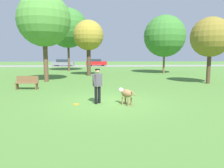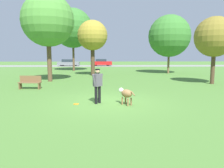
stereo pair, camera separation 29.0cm
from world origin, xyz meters
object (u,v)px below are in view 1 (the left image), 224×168
at_px(dog, 126,94).
at_px(tree_mid_center, 88,36).
at_px(frisbee, 76,104).
at_px(park_bench, 27,82).
at_px(person, 98,83).
at_px(tree_far_left, 68,28).
at_px(parked_car_red, 96,63).
at_px(tree_near_left, 44,20).
at_px(tree_far_right, 165,36).
at_px(tree_near_right, 210,37).
at_px(parked_car_grey, 63,63).

height_order(dog, tree_mid_center, tree_mid_center).
height_order(frisbee, park_bench, park_bench).
distance_m(person, dog, 1.34).
bearing_deg(tree_far_left, tree_mid_center, -66.72).
bearing_deg(person, parked_car_red, 42.58).
xyz_separation_m(dog, park_bench, (-5.69, 4.64, -0.04)).
bearing_deg(person, tree_near_left, 68.73).
distance_m(person, tree_near_left, 10.08).
relative_size(tree_far_right, tree_near_left, 0.96).
height_order(person, tree_near_right, tree_near_right).
distance_m(tree_near_right, park_bench, 13.30).
height_order(tree_near_left, park_bench, tree_near_left).
relative_size(dog, parked_car_red, 0.21).
relative_size(parked_car_red, park_bench, 2.76).
height_order(tree_far_right, parked_car_grey, tree_far_right).
bearing_deg(parked_car_grey, tree_near_left, -83.47).
height_order(tree_far_right, parked_car_red, tree_far_right).
distance_m(tree_far_right, tree_mid_center, 8.98).
xyz_separation_m(frisbee, tree_near_right, (9.30, 6.48, 3.44)).
bearing_deg(tree_far_left, parked_car_red, 74.04).
bearing_deg(person, dog, -61.63).
distance_m(dog, tree_mid_center, 14.19).
xyz_separation_m(person, frisbee, (-0.95, -0.14, -0.90)).
xyz_separation_m(tree_far_right, parked_car_red, (-8.04, 17.04, -3.62)).
height_order(tree_far_left, parked_car_grey, tree_far_left).
bearing_deg(tree_near_right, tree_mid_center, 143.34).
bearing_deg(parked_car_grey, park_bench, -84.84).
relative_size(parked_car_grey, parked_car_red, 1.05).
relative_size(tree_near_right, tree_far_right, 0.74).
height_order(frisbee, tree_near_left, tree_near_left).
height_order(person, tree_mid_center, tree_mid_center).
bearing_deg(frisbee, dog, -4.24).
relative_size(tree_near_right, park_bench, 3.45).
distance_m(parked_car_red, park_bench, 28.63).
xyz_separation_m(tree_far_left, park_bench, (-0.56, -15.79, -5.19)).
relative_size(frisbee, parked_car_grey, 0.06).
distance_m(dog, tree_far_left, 21.68).
xyz_separation_m(tree_near_right, tree_near_left, (-12.52, 1.95, 1.41)).
relative_size(tree_far_right, tree_mid_center, 1.18).
height_order(person, parked_car_red, person).
xyz_separation_m(frisbee, park_bench, (-3.50, 4.47, 0.44)).
height_order(tree_near_right, parked_car_grey, tree_near_right).
distance_m(tree_near_left, park_bench, 5.93).
bearing_deg(tree_near_left, dog, -57.84).
bearing_deg(tree_far_left, park_bench, -92.03).
bearing_deg(park_bench, tree_far_right, 47.49).
height_order(tree_far_right, tree_far_left, tree_far_left).
bearing_deg(tree_far_right, tree_far_left, 158.81).
relative_size(parked_car_grey, park_bench, 2.89).
bearing_deg(tree_mid_center, frisbee, -90.08).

